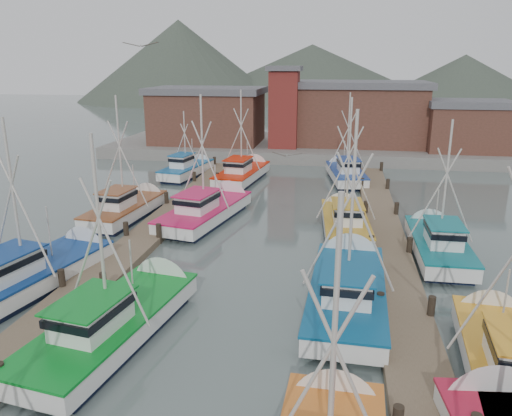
% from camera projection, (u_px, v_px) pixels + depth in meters
% --- Properties ---
extents(ground, '(260.00, 260.00, 0.00)m').
position_uv_depth(ground, '(244.00, 288.00, 23.28)').
color(ground, '#4A5957').
rests_on(ground, ground).
extents(dock_left, '(2.30, 46.00, 1.50)m').
position_uv_depth(dock_left, '(136.00, 245.00, 28.17)').
color(dock_left, brown).
rests_on(dock_left, ground).
extents(dock_right, '(2.30, 46.00, 1.50)m').
position_uv_depth(dock_right, '(391.00, 261.00, 25.92)').
color(dock_right, brown).
rests_on(dock_right, ground).
extents(quay, '(44.00, 16.00, 1.20)m').
position_uv_depth(quay, '(304.00, 147.00, 58.11)').
color(quay, gray).
rests_on(quay, ground).
extents(shed_left, '(12.72, 8.48, 6.20)m').
position_uv_depth(shed_left, '(208.00, 115.00, 56.93)').
color(shed_left, brown).
rests_on(shed_left, quay).
extents(shed_center, '(14.84, 9.54, 6.90)m').
position_uv_depth(shed_center, '(359.00, 112.00, 56.00)').
color(shed_center, brown).
rests_on(shed_center, quay).
extents(shed_right, '(8.48, 6.36, 5.20)m').
position_uv_depth(shed_right, '(467.00, 125.00, 51.64)').
color(shed_right, brown).
rests_on(shed_right, quay).
extents(lookout_tower, '(3.60, 3.60, 8.50)m').
position_uv_depth(lookout_tower, '(284.00, 107.00, 53.26)').
color(lookout_tower, maroon).
rests_on(lookout_tower, quay).
extents(distant_hills, '(175.00, 140.00, 42.00)m').
position_uv_depth(distant_hills, '(282.00, 99.00, 141.30)').
color(distant_hills, '#464F42').
rests_on(distant_hills, ground).
extents(boat_4, '(4.29, 9.73, 8.71)m').
position_uv_depth(boat_4, '(120.00, 318.00, 19.15)').
color(boat_4, '#0F1732').
rests_on(boat_4, ground).
extents(boat_5, '(3.81, 9.94, 9.33)m').
position_uv_depth(boat_5, '(348.00, 287.00, 21.77)').
color(boat_5, '#0F1732').
rests_on(boat_5, ground).
extents(boat_6, '(4.67, 9.75, 8.77)m').
position_uv_depth(boat_6, '(37.00, 272.00, 23.34)').
color(boat_6, '#0F1732').
rests_on(boat_6, ground).
extents(boat_7, '(3.86, 8.53, 9.72)m').
position_uv_depth(boat_7, '(504.00, 355.00, 16.72)').
color(boat_7, '#0F1732').
rests_on(boat_7, ground).
extents(boat_8, '(4.71, 9.89, 9.09)m').
position_uv_depth(boat_8, '(209.00, 210.00, 33.23)').
color(boat_8, '#0F1732').
rests_on(boat_8, ground).
extents(boat_9, '(3.54, 8.58, 8.91)m').
position_uv_depth(boat_9, '(345.00, 221.00, 30.82)').
color(boat_9, '#0F1732').
rests_on(boat_9, ground).
extents(boat_10, '(3.57, 8.46, 8.81)m').
position_uv_depth(boat_10, '(129.00, 207.00, 33.73)').
color(boat_10, '#0F1732').
rests_on(boat_10, ground).
extents(boat_11, '(3.30, 8.37, 8.09)m').
position_uv_depth(boat_11, '(437.00, 243.00, 27.18)').
color(boat_11, '#0F1732').
rests_on(boat_11, ground).
extents(boat_12, '(3.82, 9.20, 8.68)m').
position_uv_depth(boat_12, '(244.00, 173.00, 44.29)').
color(boat_12, '#0F1732').
rests_on(boat_12, ground).
extents(boat_13, '(3.80, 8.66, 8.37)m').
position_uv_depth(boat_13, '(345.00, 173.00, 44.20)').
color(boat_13, '#0F1732').
rests_on(boat_13, ground).
extents(boat_14, '(3.52, 7.90, 6.53)m').
position_uv_depth(boat_14, '(189.00, 169.00, 45.91)').
color(boat_14, '#0F1732').
rests_on(boat_14, ground).
extents(gull_near, '(1.55, 0.62, 0.24)m').
position_uv_depth(gull_near, '(140.00, 45.00, 20.39)').
color(gull_near, gray).
rests_on(gull_near, ground).
extents(gull_far, '(1.55, 0.65, 0.24)m').
position_uv_depth(gull_far, '(287.00, 155.00, 25.01)').
color(gull_far, gray).
rests_on(gull_far, ground).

